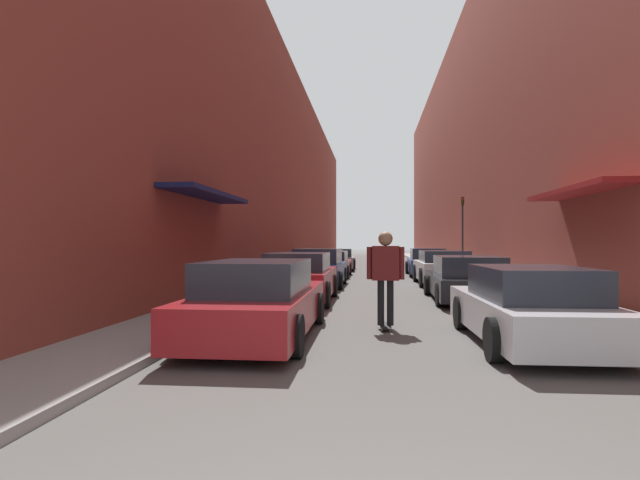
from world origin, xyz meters
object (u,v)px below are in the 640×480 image
(parked_car_left_0, at_px, (259,301))
(parked_car_right_2, at_px, (443,268))
(parked_car_left_3, at_px, (330,264))
(parked_car_right_1, at_px, (467,279))
(parked_car_right_3, at_px, (427,263))
(skateboarder, at_px, (386,269))
(parked_car_right_0, at_px, (529,307))
(traffic_light, at_px, (463,226))
(parked_car_left_2, at_px, (318,269))
(parked_car_left_1, at_px, (299,278))
(parked_car_left_4, at_px, (338,260))

(parked_car_left_0, xyz_separation_m, parked_car_right_2, (4.66, 11.13, 0.01))
(parked_car_left_3, relative_size, parked_car_right_1, 0.90)
(parked_car_left_3, xyz_separation_m, parked_car_right_3, (4.66, 1.17, 0.05))
(parked_car_left_0, xyz_separation_m, skateboarder, (2.19, 1.08, 0.50))
(parked_car_right_0, height_order, traffic_light, traffic_light)
(parked_car_right_0, bearing_deg, parked_car_left_3, 106.48)
(parked_car_left_0, relative_size, parked_car_right_2, 1.13)
(parked_car_right_2, bearing_deg, parked_car_left_2, -164.77)
(parked_car_right_0, bearing_deg, skateboarder, 151.60)
(parked_car_left_1, relative_size, parked_car_right_0, 0.98)
(parked_car_left_1, height_order, parked_car_right_2, parked_car_left_1)
(parked_car_left_0, bearing_deg, parked_car_left_2, 90.20)
(parked_car_left_0, bearing_deg, parked_car_left_1, 90.72)
(parked_car_left_3, distance_m, traffic_light, 8.19)
(parked_car_right_1, height_order, skateboarder, skateboarder)
(parked_car_left_1, distance_m, parked_car_left_2, 4.71)
(parked_car_left_3, xyz_separation_m, parked_car_left_4, (0.01, 5.54, 0.02))
(parked_car_right_2, bearing_deg, parked_car_left_4, 116.39)
(parked_car_left_4, relative_size, parked_car_right_3, 0.89)
(parked_car_left_0, xyz_separation_m, parked_car_right_0, (4.44, -0.14, -0.03))
(parked_car_left_3, relative_size, parked_car_right_3, 0.92)
(parked_car_left_2, bearing_deg, parked_car_left_4, 90.14)
(skateboarder, bearing_deg, parked_car_left_1, 119.03)
(parked_car_left_0, distance_m, parked_car_right_0, 4.44)
(parked_car_right_3, bearing_deg, parked_car_left_1, -112.73)
(parked_car_left_2, xyz_separation_m, parked_car_left_4, (-0.03, 10.78, -0.06))
(parked_car_left_0, bearing_deg, parked_car_right_1, 51.93)
(parked_car_left_1, relative_size, parked_car_left_2, 1.04)
(parked_car_right_2, bearing_deg, skateboarder, -103.78)
(parked_car_left_0, xyz_separation_m, parked_car_left_4, (-0.06, 20.64, -0.03))
(parked_car_right_1, xyz_separation_m, parked_car_right_3, (0.02, 10.42, 0.04))
(parked_car_left_1, bearing_deg, parked_car_right_3, 67.27)
(parked_car_left_3, distance_m, skateboarder, 14.20)
(parked_car_right_0, bearing_deg, parked_car_right_2, 88.90)
(parked_car_right_2, xyz_separation_m, skateboarder, (-2.47, -10.05, 0.49))
(parked_car_left_2, height_order, parked_car_right_2, parked_car_left_2)
(parked_car_right_3, distance_m, skateboarder, 15.38)
(parked_car_left_4, relative_size, traffic_light, 1.01)
(parked_car_right_0, height_order, skateboarder, skateboarder)
(parked_car_left_2, height_order, parked_car_right_1, parked_car_left_2)
(parked_car_left_2, bearing_deg, traffic_light, 53.62)
(parked_car_right_3, bearing_deg, parked_car_left_3, -165.92)
(parked_car_left_0, distance_m, skateboarder, 2.49)
(skateboarder, relative_size, traffic_light, 0.47)
(parked_car_left_4, xyz_separation_m, parked_car_right_1, (4.64, -14.79, -0.00))
(parked_car_right_3, height_order, traffic_light, traffic_light)
(parked_car_right_1, xyz_separation_m, skateboarder, (-2.39, -4.76, 0.54))
(parked_car_left_0, bearing_deg, traffic_light, 70.44)
(traffic_light, bearing_deg, parked_car_right_3, -127.57)
(parked_car_right_0, distance_m, parked_car_right_1, 5.98)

